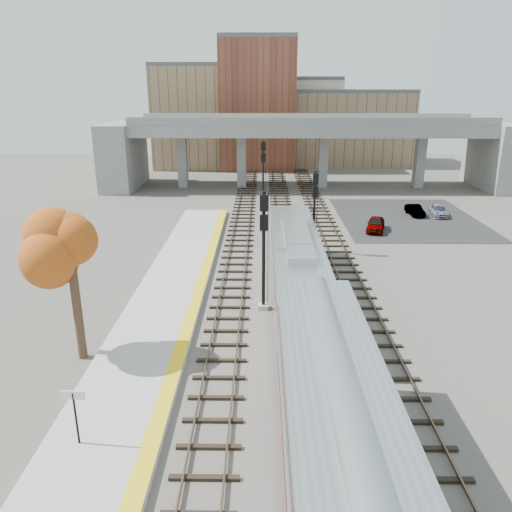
# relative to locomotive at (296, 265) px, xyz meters

# --- Properties ---
(ground) EXTENTS (160.00, 160.00, 0.00)m
(ground) POSITION_rel_locomotive_xyz_m (-1.00, -7.05, -2.28)
(ground) COLOR #47423D
(ground) RESTS_ON ground
(platform) EXTENTS (4.50, 60.00, 0.35)m
(platform) POSITION_rel_locomotive_xyz_m (-8.25, -7.05, -2.10)
(platform) COLOR #9E9E99
(platform) RESTS_ON ground
(yellow_strip) EXTENTS (0.70, 60.00, 0.01)m
(yellow_strip) POSITION_rel_locomotive_xyz_m (-6.35, -7.05, -1.92)
(yellow_strip) COLOR yellow
(yellow_strip) RESTS_ON platform
(tracks) EXTENTS (10.70, 95.00, 0.25)m
(tracks) POSITION_rel_locomotive_xyz_m (-0.07, 5.45, -2.20)
(tracks) COLOR black
(tracks) RESTS_ON ground
(overpass) EXTENTS (54.00, 12.00, 9.50)m
(overpass) POSITION_rel_locomotive_xyz_m (3.92, 37.95, 3.53)
(overpass) COLOR slate
(overpass) RESTS_ON ground
(buildings_far) EXTENTS (43.00, 21.00, 20.60)m
(buildings_far) POSITION_rel_locomotive_xyz_m (0.26, 59.52, 5.60)
(buildings_far) COLOR #8F6F53
(buildings_far) RESTS_ON ground
(parking_lot) EXTENTS (14.00, 18.00, 0.04)m
(parking_lot) POSITION_rel_locomotive_xyz_m (13.00, 20.95, -2.26)
(parking_lot) COLOR black
(parking_lot) RESTS_ON ground
(locomotive) EXTENTS (3.02, 19.05, 4.10)m
(locomotive) POSITION_rel_locomotive_xyz_m (0.00, 0.00, 0.00)
(locomotive) COLOR #A8AAB2
(locomotive) RESTS_ON ground
(signal_mast_near) EXTENTS (0.60, 0.64, 7.38)m
(signal_mast_near) POSITION_rel_locomotive_xyz_m (-2.10, -1.76, 1.45)
(signal_mast_near) COLOR #9E9E99
(signal_mast_near) RESTS_ON ground
(signal_mast_mid) EXTENTS (0.60, 0.64, 6.79)m
(signal_mast_mid) POSITION_rel_locomotive_xyz_m (2.00, 9.26, 1.04)
(signal_mast_mid) COLOR #9E9E99
(signal_mast_mid) RESTS_ON ground
(signal_mast_far) EXTENTS (0.60, 0.64, 7.49)m
(signal_mast_far) POSITION_rel_locomotive_xyz_m (-2.10, 25.58, 1.52)
(signal_mast_far) COLOR #9E9E99
(signal_mast_far) RESTS_ON ground
(station_sign) EXTENTS (0.90, 0.12, 2.27)m
(station_sign) POSITION_rel_locomotive_xyz_m (-9.06, -14.50, -0.30)
(station_sign) COLOR black
(station_sign) RESTS_ON platform
(tree) EXTENTS (3.60, 3.60, 7.68)m
(tree) POSITION_rel_locomotive_xyz_m (-11.29, -7.65, 3.42)
(tree) COLOR #382619
(tree) RESTS_ON ground
(car_a) EXTENTS (2.59, 4.18, 1.33)m
(car_a) POSITION_rel_locomotive_xyz_m (8.60, 15.91, -1.57)
(car_a) COLOR #99999E
(car_a) RESTS_ON parking_lot
(car_b) EXTENTS (1.42, 3.46, 1.12)m
(car_b) POSITION_rel_locomotive_xyz_m (14.08, 21.99, -1.68)
(car_b) COLOR #99999E
(car_b) RESTS_ON parking_lot
(car_c) EXTENTS (2.08, 4.03, 1.12)m
(car_c) POSITION_rel_locomotive_xyz_m (16.54, 21.92, -1.68)
(car_c) COLOR #99999E
(car_c) RESTS_ON parking_lot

